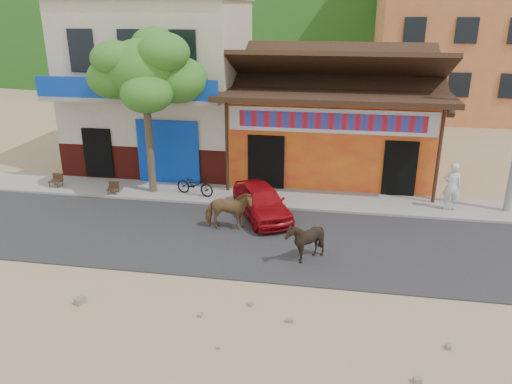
% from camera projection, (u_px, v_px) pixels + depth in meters
% --- Properties ---
extents(ground, '(120.00, 120.00, 0.00)m').
position_uv_depth(ground, '(241.00, 281.00, 13.11)').
color(ground, '#9E825B').
rests_on(ground, ground).
extents(road, '(60.00, 5.00, 0.04)m').
position_uv_depth(road, '(257.00, 240.00, 15.41)').
color(road, '#28282B').
rests_on(road, ground).
extents(sidewalk, '(60.00, 2.00, 0.12)m').
position_uv_depth(sidewalk, '(273.00, 198.00, 18.63)').
color(sidewalk, gray).
rests_on(sidewalk, ground).
extents(dance_club, '(8.00, 6.00, 3.60)m').
position_uv_depth(dance_club, '(332.00, 130.00, 21.40)').
color(dance_club, orange).
rests_on(dance_club, ground).
extents(cafe_building, '(7.00, 6.00, 7.00)m').
position_uv_depth(cafe_building, '(162.00, 85.00, 21.98)').
color(cafe_building, beige).
rests_on(cafe_building, ground).
extents(apartment_front, '(9.00, 9.00, 12.00)m').
position_uv_depth(apartment_front, '(452.00, 19.00, 31.75)').
color(apartment_front, '#CC723F').
rests_on(apartment_front, ground).
extents(tree, '(3.00, 3.00, 6.00)m').
position_uv_depth(tree, '(147.00, 114.00, 18.09)').
color(tree, '#2D721E').
rests_on(tree, sidewalk).
extents(cow_tan, '(1.62, 0.95, 1.29)m').
position_uv_depth(cow_tan, '(229.00, 211.00, 15.86)').
color(cow_tan, brown).
rests_on(cow_tan, road).
extents(cow_dark, '(1.16, 1.04, 1.22)m').
position_uv_depth(cow_dark, '(305.00, 241.00, 13.91)').
color(cow_dark, black).
rests_on(cow_dark, road).
extents(red_car, '(2.73, 3.56, 1.13)m').
position_uv_depth(red_car, '(262.00, 201.00, 16.84)').
color(red_car, '#A50B12').
rests_on(red_car, road).
extents(scooter, '(1.63, 0.92, 0.81)m').
position_uv_depth(scooter, '(195.00, 185.00, 18.64)').
color(scooter, black).
rests_on(scooter, sidewalk).
extents(pedestrian, '(0.65, 0.45, 1.69)m').
position_uv_depth(pedestrian, '(452.00, 186.00, 17.17)').
color(pedestrian, white).
rests_on(pedestrian, sidewalk).
extents(cafe_chair_left, '(0.44, 0.44, 0.92)m').
position_uv_depth(cafe_chair_left, '(55.00, 175.00, 19.48)').
color(cafe_chair_left, '#4C3019').
rests_on(cafe_chair_left, sidewalk).
extents(cafe_chair_right, '(0.43, 0.43, 0.81)m').
position_uv_depth(cafe_chair_right, '(112.00, 183.00, 18.76)').
color(cafe_chair_right, '#4B2F19').
rests_on(cafe_chair_right, sidewalk).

